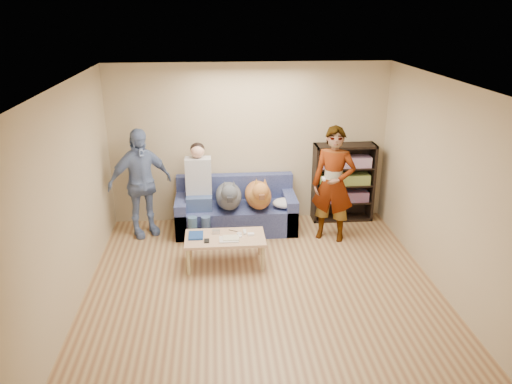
{
  "coord_description": "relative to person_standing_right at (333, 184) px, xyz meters",
  "views": [
    {
      "loc": [
        -0.55,
        -5.33,
        3.41
      ],
      "look_at": [
        0.0,
        1.2,
        0.95
      ],
      "focal_mm": 35.0,
      "sensor_mm": 36.0,
      "label": 1
    }
  ],
  "objects": [
    {
      "name": "wall_back",
      "position": [
        -1.2,
        0.9,
        0.42
      ],
      "size": [
        4.5,
        0.0,
        4.5
      ],
      "primitive_type": "plane",
      "rotation": [
        1.57,
        0.0,
        0.0
      ],
      "color": "tan",
      "rests_on": "ground"
    },
    {
      "name": "person_seated",
      "position": [
        -2.03,
        0.37,
        -0.11
      ],
      "size": [
        0.4,
        0.73,
        1.47
      ],
      "color": "#3B5682",
      "rests_on": "sofa"
    },
    {
      "name": "notebook_blue",
      "position": [
        -2.06,
        -0.66,
        -0.45
      ],
      "size": [
        0.2,
        0.26,
        0.03
      ],
      "primitive_type": "cube",
      "color": "navy",
      "rests_on": "coffee_table"
    },
    {
      "name": "wall_left",
      "position": [
        -3.45,
        -1.6,
        0.42
      ],
      "size": [
        0.0,
        5.0,
        5.0
      ],
      "primitive_type": "plane",
      "rotation": [
        1.57,
        0.0,
        1.57
      ],
      "color": "tan",
      "rests_on": "ground"
    },
    {
      "name": "person_standing_left",
      "position": [
        -2.92,
        0.39,
        -0.03
      ],
      "size": [
        1.08,
        0.83,
        1.71
      ],
      "primitive_type": "imported",
      "rotation": [
        0.0,
        0.0,
        0.48
      ],
      "color": "#7987C2",
      "rests_on": "ground"
    },
    {
      "name": "dog_gray",
      "position": [
        -1.57,
        0.3,
        -0.25
      ],
      "size": [
        0.41,
        1.25,
        0.59
      ],
      "color": "#4C4E56",
      "rests_on": "sofa"
    },
    {
      "name": "person_standing_right",
      "position": [
        0.0,
        0.0,
        0.0
      ],
      "size": [
        0.76,
        0.65,
        1.77
      ],
      "primitive_type": "imported",
      "rotation": [
        0.0,
        0.0,
        -0.42
      ],
      "color": "gray",
      "rests_on": "ground"
    },
    {
      "name": "controller_b",
      "position": [
        -1.3,
        -0.69,
        -0.45
      ],
      "size": [
        0.09,
        0.06,
        0.03
      ],
      "primitive_type": "cube",
      "color": "white",
      "rests_on": "coffee_table"
    },
    {
      "name": "headphone_cup_a",
      "position": [
        -1.46,
        -0.73,
        -0.45
      ],
      "size": [
        0.07,
        0.07,
        0.02
      ],
      "primitive_type": "cylinder",
      "color": "white",
      "rests_on": "coffee_table"
    },
    {
      "name": "magazine",
      "position": [
        -1.58,
        -0.79,
        -0.44
      ],
      "size": [
        0.22,
        0.17,
        0.01
      ],
      "primitive_type": "cube",
      "color": "beige",
      "rests_on": "coffee_table"
    },
    {
      "name": "blanket",
      "position": [
        -0.69,
        0.27,
        -0.39
      ],
      "size": [
        0.4,
        0.34,
        0.14
      ],
      "primitive_type": "ellipsoid",
      "color": "#A9A9AE",
      "rests_on": "sofa"
    },
    {
      "name": "papers",
      "position": [
        -1.61,
        -0.81,
        -0.46
      ],
      "size": [
        0.26,
        0.2,
        0.02
      ],
      "primitive_type": "cube",
      "color": "beige",
      "rests_on": "coffee_table"
    },
    {
      "name": "dog_tan",
      "position": [
        -1.1,
        0.31,
        -0.24
      ],
      "size": [
        0.42,
        1.17,
        0.61
      ],
      "color": "#A86733",
      "rests_on": "sofa"
    },
    {
      "name": "ceiling",
      "position": [
        -1.2,
        -1.6,
        1.72
      ],
      "size": [
        5.0,
        5.0,
        0.0
      ],
      "primitive_type": "plane",
      "rotation": [
        3.14,
        0.0,
        0.0
      ],
      "color": "white",
      "rests_on": "ground"
    },
    {
      "name": "pen_black",
      "position": [
        -1.54,
        -0.53,
        -0.46
      ],
      "size": [
        0.13,
        0.08,
        0.01
      ],
      "primitive_type": "cylinder",
      "rotation": [
        0.0,
        1.57,
        -0.52
      ],
      "color": "black",
      "rests_on": "coffee_table"
    },
    {
      "name": "wall_front",
      "position": [
        -1.2,
        -4.1,
        0.42
      ],
      "size": [
        4.5,
        0.0,
        4.5
      ],
      "primitive_type": "plane",
      "rotation": [
        -1.57,
        0.0,
        0.0
      ],
      "color": "tan",
      "rests_on": "ground"
    },
    {
      "name": "coffee_table",
      "position": [
        -1.66,
        -0.71,
        -0.51
      ],
      "size": [
        1.1,
        0.6,
        0.42
      ],
      "color": "tan",
      "rests_on": "ground"
    },
    {
      "name": "camera_silver",
      "position": [
        -1.78,
        -0.59,
        -0.44
      ],
      "size": [
        0.11,
        0.06,
        0.05
      ],
      "primitive_type": "cube",
      "color": "#B2B2B7",
      "rests_on": "coffee_table"
    },
    {
      "name": "pen_orange",
      "position": [
        -1.68,
        -0.87,
        -0.46
      ],
      "size": [
        0.13,
        0.06,
        0.01
      ],
      "primitive_type": "cylinder",
      "rotation": [
        0.0,
        1.57,
        0.35
      ],
      "color": "orange",
      "rests_on": "coffee_table"
    },
    {
      "name": "sofa",
      "position": [
        -1.45,
        0.5,
        -0.6
      ],
      "size": [
        1.9,
        0.85,
        0.82
      ],
      "color": "#515B93",
      "rests_on": "ground"
    },
    {
      "name": "bookshelf",
      "position": [
        0.35,
        0.73,
        -0.21
      ],
      "size": [
        1.0,
        0.34,
        1.3
      ],
      "color": "black",
      "rests_on": "ground"
    },
    {
      "name": "controller_a",
      "position": [
        -1.38,
        -0.61,
        -0.45
      ],
      "size": [
        0.04,
        0.13,
        0.03
      ],
      "primitive_type": "cube",
      "color": "silver",
      "rests_on": "coffee_table"
    },
    {
      "name": "held_controller",
      "position": [
        -0.2,
        -0.2,
        0.16
      ],
      "size": [
        0.05,
        0.12,
        0.03
      ],
      "primitive_type": "cube",
      "rotation": [
        0.0,
        0.0,
        -0.07
      ],
      "color": "white",
      "rests_on": "person_standing_right"
    },
    {
      "name": "wall_right",
      "position": [
        1.05,
        -1.6,
        0.42
      ],
      "size": [
        0.0,
        5.0,
        5.0
      ],
      "primitive_type": "plane",
      "rotation": [
        1.57,
        0.0,
        -1.57
      ],
      "color": "tan",
      "rests_on": "ground"
    },
    {
      "name": "wallet",
      "position": [
        -1.91,
        -0.83,
        -0.46
      ],
      "size": [
        0.07,
        0.12,
        0.02
      ],
      "primitive_type": "cube",
      "color": "black",
      "rests_on": "coffee_table"
    },
    {
      "name": "headphone_cup_b",
      "position": [
        -1.46,
        -0.65,
        -0.45
      ],
      "size": [
        0.07,
        0.07,
        0.02
      ],
      "primitive_type": "cylinder",
      "color": "silver",
      "rests_on": "coffee_table"
    },
    {
      "name": "ground",
      "position": [
        -1.2,
        -1.6,
        -0.88
      ],
      "size": [
        5.0,
        5.0,
        0.0
      ],
      "primitive_type": "plane",
      "color": "brown",
      "rests_on": "ground"
    }
  ]
}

